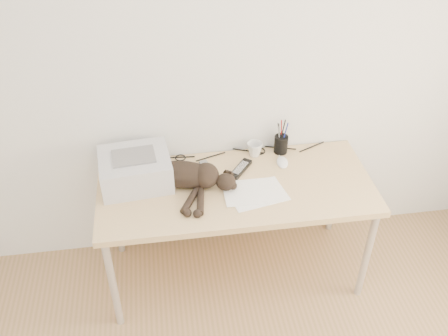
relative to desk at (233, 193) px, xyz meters
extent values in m
plane|color=white|center=(0.00, 0.27, 0.69)|extent=(3.50, 0.00, 3.50)
cube|color=tan|center=(0.00, -0.09, 0.11)|extent=(1.60, 0.70, 0.04)
cylinder|color=silver|center=(-0.75, -0.39, -0.26)|extent=(0.04, 0.04, 0.70)
cylinder|color=silver|center=(0.75, -0.39, -0.26)|extent=(0.04, 0.04, 0.70)
cylinder|color=silver|center=(-0.75, 0.21, -0.26)|extent=(0.04, 0.04, 0.70)
cylinder|color=silver|center=(0.75, 0.21, -0.26)|extent=(0.04, 0.04, 0.70)
cube|color=tan|center=(0.00, 0.24, -0.21)|extent=(1.48, 0.02, 0.60)
cube|color=silver|center=(-0.57, 0.03, 0.22)|extent=(0.43, 0.38, 0.18)
cube|color=black|center=(-0.57, 0.03, 0.23)|extent=(0.34, 0.05, 0.11)
cube|color=slate|center=(-0.57, 0.03, 0.32)|extent=(0.25, 0.19, 0.01)
cube|color=white|center=(0.11, -0.18, 0.14)|extent=(0.36, 0.28, 0.00)
cube|color=white|center=(0.08, -0.16, 0.14)|extent=(0.32, 0.23, 0.00)
ellipsoid|color=black|center=(-0.30, -0.04, 0.21)|extent=(0.41, 0.25, 0.16)
sphere|color=black|center=(-0.45, -0.01, 0.21)|extent=(0.16, 0.16, 0.16)
ellipsoid|color=black|center=(-0.06, -0.11, 0.19)|extent=(0.14, 0.13, 0.10)
cone|color=black|center=(-0.06, -0.07, 0.23)|extent=(0.05, 0.06, 0.05)
cone|color=black|center=(-0.03, -0.08, 0.22)|extent=(0.05, 0.06, 0.05)
cylinder|color=black|center=(-0.27, -0.19, 0.15)|extent=(0.10, 0.22, 0.04)
cylinder|color=black|center=(-0.22, -0.21, 0.15)|extent=(0.10, 0.22, 0.04)
cylinder|color=black|center=(-0.58, 0.08, 0.15)|extent=(0.24, 0.09, 0.03)
imported|color=silver|center=(0.16, 0.19, 0.18)|extent=(0.12, 0.12, 0.09)
cylinder|color=black|center=(0.33, 0.20, 0.19)|extent=(0.09, 0.09, 0.12)
cylinder|color=#990C0C|center=(0.32, 0.20, 0.27)|extent=(0.01, 0.01, 0.16)
cylinder|color=navy|center=(0.35, 0.21, 0.27)|extent=(0.01, 0.01, 0.16)
cylinder|color=black|center=(0.33, 0.19, 0.27)|extent=(0.01, 0.01, 0.16)
cube|color=slate|center=(-0.15, 0.08, 0.14)|extent=(0.08, 0.18, 0.02)
cube|color=black|center=(0.05, 0.05, 0.14)|extent=(0.17, 0.19, 0.02)
ellipsoid|color=white|center=(0.32, 0.09, 0.15)|extent=(0.08, 0.13, 0.04)
camera|label=1|loc=(-0.40, -2.29, 1.98)|focal=40.00mm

